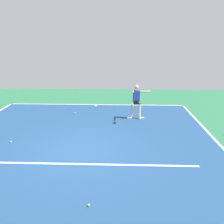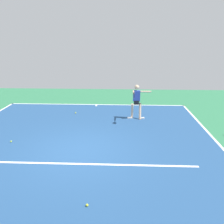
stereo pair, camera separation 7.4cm
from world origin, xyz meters
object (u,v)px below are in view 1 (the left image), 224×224
at_px(tennis_player, 136,100).
at_px(tennis_ball_by_baseline, 75,113).
at_px(tennis_ball_near_service_line, 11,142).
at_px(tennis_ball_by_sideline, 89,205).

height_order(tennis_player, tennis_ball_by_baseline, tennis_player).
bearing_deg(tennis_ball_near_service_line, tennis_player, -149.38).
xyz_separation_m(tennis_ball_by_sideline, tennis_ball_by_baseline, (1.69, -7.19, 0.00)).
height_order(tennis_ball_near_service_line, tennis_ball_by_sideline, same).
bearing_deg(tennis_player, tennis_ball_by_sideline, 77.04).
relative_size(tennis_player, tennis_ball_by_sideline, 26.37).
distance_m(tennis_player, tennis_ball_by_sideline, 6.69).
bearing_deg(tennis_ball_by_sideline, tennis_ball_by_baseline, -76.80).
distance_m(tennis_ball_near_service_line, tennis_ball_by_sideline, 4.92).
bearing_deg(tennis_ball_by_sideline, tennis_ball_near_service_line, -44.72).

